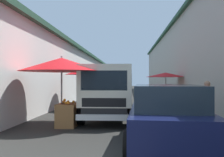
# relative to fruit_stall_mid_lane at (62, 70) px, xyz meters

# --- Properties ---
(ground) EXTENTS (90.00, 90.00, 0.00)m
(ground) POSITION_rel_fruit_stall_mid_lane_xyz_m (7.93, -2.19, -1.92)
(ground) COLOR #282826
(building_left_whitewash) EXTENTS (49.80, 7.50, 4.16)m
(building_left_whitewash) POSITION_rel_fruit_stall_mid_lane_xyz_m (10.18, 5.09, 0.17)
(building_left_whitewash) COLOR silver
(building_left_whitewash) RESTS_ON ground
(fruit_stall_mid_lane) EXTENTS (2.87, 2.87, 2.41)m
(fruit_stall_mid_lane) POSITION_rel_fruit_stall_mid_lane_xyz_m (0.00, 0.00, 0.00)
(fruit_stall_mid_lane) COLOR #9E9EA3
(fruit_stall_mid_lane) RESTS_ON ground
(fruit_stall_far_right) EXTENTS (2.81, 2.81, 2.16)m
(fruit_stall_far_right) POSITION_rel_fruit_stall_mid_lane_xyz_m (8.93, -4.88, -0.23)
(fruit_stall_far_right) COLOR #9E9EA3
(fruit_stall_far_right) RESTS_ON ground
(fruit_stall_far_left) EXTENTS (2.61, 2.61, 2.34)m
(fruit_stall_far_left) POSITION_rel_fruit_stall_mid_lane_xyz_m (4.57, -0.20, -0.11)
(fruit_stall_far_left) COLOR #9E9EA3
(fruit_stall_far_left) RESTS_ON ground
(hatchback_car) EXTENTS (4.01, 2.11, 1.45)m
(hatchback_car) POSITION_rel_fruit_stall_mid_lane_xyz_m (-2.03, -3.21, -1.18)
(hatchback_car) COLOR #0F1438
(hatchback_car) RESTS_ON ground
(delivery_truck) EXTENTS (4.95, 2.03, 2.08)m
(delivery_truck) POSITION_rel_fruit_stall_mid_lane_xyz_m (0.88, -1.47, -0.88)
(delivery_truck) COLOR black
(delivery_truck) RESTS_ON ground
(vendor_by_crates) EXTENTS (0.53, 0.42, 1.54)m
(vendor_by_crates) POSITION_rel_fruit_stall_mid_lane_xyz_m (0.36, -4.97, -1.04)
(vendor_by_crates) COLOR #665B4C
(vendor_by_crates) RESTS_ON ground
(vendor_in_shade) EXTENTS (0.33, 0.61, 1.58)m
(vendor_in_shade) POSITION_rel_fruit_stall_mid_lane_xyz_m (10.27, -1.47, -1.01)
(vendor_in_shade) COLOR navy
(vendor_in_shade) RESTS_ON ground
(plastic_stool) EXTENTS (0.30, 0.30, 0.43)m
(plastic_stool) POSITION_rel_fruit_stall_mid_lane_xyz_m (8.67, -1.31, -1.59)
(plastic_stool) COLOR red
(plastic_stool) RESTS_ON ground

